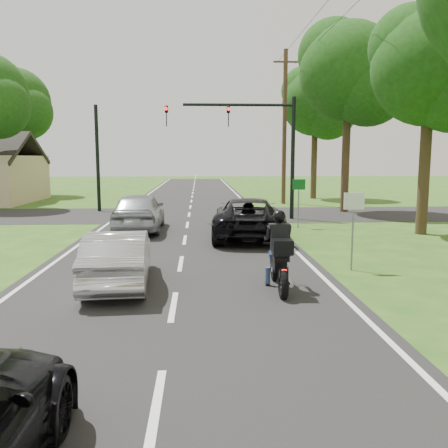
{
  "coord_description": "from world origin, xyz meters",
  "views": [
    {
      "loc": [
        0.55,
        -9.48,
        3.05
      ],
      "look_at": [
        1.21,
        3.0,
        1.3
      ],
      "focal_mm": 38.0,
      "sensor_mm": 36.0,
      "label": 1
    }
  ],
  "objects": [
    {
      "name": "cross_road",
      "position": [
        0.0,
        16.0,
        0.01
      ],
      "size": [
        60.0,
        7.0,
        0.01
      ],
      "primitive_type": "cube",
      "color": "black",
      "rests_on": "ground"
    },
    {
      "name": "dark_suv",
      "position": [
        2.42,
        8.43,
        0.78
      ],
      "size": [
        3.01,
        5.73,
        1.54
      ],
      "primitive_type": "imported",
      "rotation": [
        0.0,
        0.0,
        3.06
      ],
      "color": "black",
      "rests_on": "road"
    },
    {
      "name": "tree_row_d",
      "position": [
        9.1,
        16.76,
        7.43
      ],
      "size": [
        5.76,
        5.58,
        10.45
      ],
      "color": "#332316",
      "rests_on": "ground"
    },
    {
      "name": "tree_row_c",
      "position": [
        9.75,
        8.8,
        6.23
      ],
      "size": [
        4.8,
        4.65,
        8.76
      ],
      "color": "#332316",
      "rests_on": "ground"
    },
    {
      "name": "tree_row_e",
      "position": [
        9.48,
        25.78,
        6.83
      ],
      "size": [
        5.28,
        5.12,
        9.61
      ],
      "color": "#332316",
      "rests_on": "ground"
    },
    {
      "name": "signal_pole_far",
      "position": [
        -5.2,
        18.0,
        3.0
      ],
      "size": [
        0.2,
        0.2,
        6.0
      ],
      "primitive_type": "cylinder",
      "color": "black",
      "rests_on": "ground"
    },
    {
      "name": "road",
      "position": [
        0.0,
        10.0,
        0.01
      ],
      "size": [
        8.0,
        100.0,
        0.01
      ],
      "primitive_type": "cube",
      "color": "black",
      "rests_on": "ground"
    },
    {
      "name": "sign_white",
      "position": [
        4.7,
        2.98,
        1.6
      ],
      "size": [
        0.55,
        0.07,
        2.12
      ],
      "color": "slate",
      "rests_on": "ground"
    },
    {
      "name": "ground",
      "position": [
        0.0,
        0.0,
        0.0
      ],
      "size": [
        140.0,
        140.0,
        0.0
      ],
      "primitive_type": "plane",
      "color": "#234E16",
      "rests_on": "ground"
    },
    {
      "name": "silver_suv",
      "position": [
        -1.96,
        10.33,
        0.83
      ],
      "size": [
        1.98,
        4.82,
        1.63
      ],
      "primitive_type": "imported",
      "rotation": [
        0.0,
        0.0,
        3.15
      ],
      "color": "#A1A3A9",
      "rests_on": "road"
    },
    {
      "name": "utility_pole_far",
      "position": [
        6.2,
        22.0,
        5.08
      ],
      "size": [
        1.6,
        0.28,
        10.0
      ],
      "color": "#4F3524",
      "rests_on": "ground"
    },
    {
      "name": "sign_green",
      "position": [
        4.9,
        10.98,
        1.6
      ],
      "size": [
        0.55,
        0.07,
        2.12
      ],
      "color": "slate",
      "rests_on": "ground"
    },
    {
      "name": "motorcycle_rider",
      "position": [
        2.39,
        1.14,
        0.74
      ],
      "size": [
        0.62,
        2.19,
        1.89
      ],
      "rotation": [
        0.0,
        0.0,
        -0.03
      ],
      "color": "black",
      "rests_on": "ground"
    },
    {
      "name": "traffic_signal",
      "position": [
        3.34,
        14.0,
        4.14
      ],
      "size": [
        6.38,
        0.44,
        6.0
      ],
      "color": "black",
      "rests_on": "ground"
    },
    {
      "name": "silver_sedan",
      "position": [
        -1.39,
        1.75,
        0.67
      ],
      "size": [
        1.69,
        4.11,
        1.32
      ],
      "primitive_type": "imported",
      "rotation": [
        0.0,
        0.0,
        3.22
      ],
      "color": "silver",
      "rests_on": "road"
    },
    {
      "name": "tree_left_far",
      "position": [
        -13.7,
        29.76,
        7.13
      ],
      "size": [
        5.76,
        5.58,
        10.14
      ],
      "color": "#332316",
      "rests_on": "ground"
    }
  ]
}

